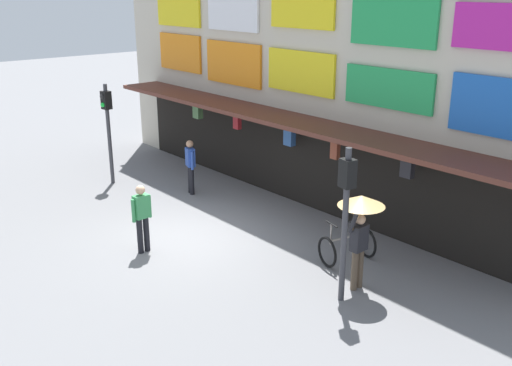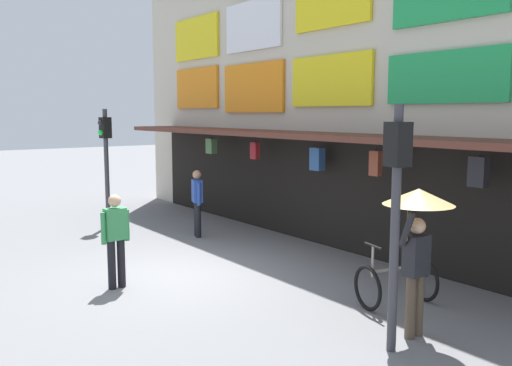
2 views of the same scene
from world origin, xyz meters
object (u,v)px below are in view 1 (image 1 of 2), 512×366
pedestrian_in_green (190,164)px  pedestrian_in_black (142,215)px  traffic_light_near (107,118)px  pedestrian_with_umbrella (361,216)px  traffic_light_far (346,201)px  bicycle_parked (347,246)px

pedestrian_in_green → pedestrian_in_black: same height
traffic_light_near → pedestrian_with_umbrella: bearing=3.6°
pedestrian_in_green → pedestrian_in_black: size_ratio=1.00×
traffic_light_far → pedestrian_in_black: size_ratio=1.90×
traffic_light_near → pedestrian_in_black: bearing=-19.8°
traffic_light_far → pedestrian_in_black: bearing=-157.6°
pedestrian_in_black → traffic_light_far: bearing=22.4°
bicycle_parked → pedestrian_with_umbrella: size_ratio=0.62×
pedestrian_in_green → bicycle_parked: bearing=0.5°
traffic_light_far → pedestrian_with_umbrella: bearing=100.4°
pedestrian_in_green → pedestrian_with_umbrella: size_ratio=0.81×
pedestrian_in_black → traffic_light_near: bearing=160.2°
bicycle_parked → pedestrian_in_black: (-3.52, -3.27, 0.55)m
pedestrian_in_black → pedestrian_in_green: bearing=129.6°
pedestrian_with_umbrella → traffic_light_near: bearing=-176.4°
traffic_light_far → bicycle_parked: (-1.07, 1.38, -1.75)m
pedestrian_in_green → pedestrian_in_black: bearing=-50.4°
bicycle_parked → pedestrian_in_green: size_ratio=0.77×
traffic_light_far → pedestrian_with_umbrella: traffic_light_far is taller
traffic_light_near → pedestrian_in_black: size_ratio=1.90×
pedestrian_in_black → pedestrian_with_umbrella: bearing=29.0°
pedestrian_with_umbrella → traffic_light_far: bearing=-79.6°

